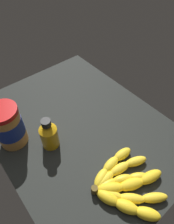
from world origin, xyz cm
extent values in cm
cube|color=black|center=(0.00, 0.00, -2.29)|extent=(80.51, 60.49, 4.58)
ellipsoid|color=yellow|center=(27.04, -10.53, 1.74)|extent=(7.97, 5.79, 3.47)
ellipsoid|color=yellow|center=(32.28, -8.14, 1.74)|extent=(7.99, 6.48, 3.47)
ellipsoid|color=yellow|center=(37.15, -5.08, 1.74)|extent=(7.87, 7.05, 3.47)
ellipsoid|color=yellow|center=(26.78, -9.38, 1.46)|extent=(8.21, 6.96, 2.92)
ellipsoid|color=yellow|center=(31.64, -5.29, 1.46)|extent=(7.69, 7.72, 2.92)
ellipsoid|color=yellow|center=(35.69, -0.40, 1.46)|extent=(6.92, 8.23, 2.92)
ellipsoid|color=yellow|center=(25.63, -8.08, 1.74)|extent=(7.53, 8.81, 3.48)
ellipsoid|color=yellow|center=(28.84, -2.32, 1.74)|extent=(6.55, 8.98, 3.48)
ellipsoid|color=yellow|center=(31.00, 3.92, 1.74)|extent=(5.38, 8.88, 3.48)
ellipsoid|color=yellow|center=(24.09, -8.09, 1.46)|extent=(4.64, 7.16, 2.91)
ellipsoid|color=yellow|center=(25.99, -3.17, 1.46)|extent=(5.55, 7.22, 2.91)
ellipsoid|color=yellow|center=(28.74, 1.32, 1.46)|extent=(6.28, 7.05, 2.91)
ellipsoid|color=yellow|center=(22.66, -7.49, 1.51)|extent=(3.47, 7.89, 3.02)
ellipsoid|color=yellow|center=(22.97, -1.35, 1.51)|extent=(4.20, 8.10, 3.02)
ellipsoid|color=yellow|center=(24.59, 4.58, 1.51)|extent=(5.64, 8.29, 3.02)
ellipsoid|color=yellow|center=(21.49, -7.99, 1.61)|extent=(5.39, 7.73, 3.23)
ellipsoid|color=yellow|center=(20.17, -2.53, 1.61)|extent=(4.17, 7.44, 3.23)
ellipsoid|color=yellow|center=(19.96, 3.09, 1.61)|extent=(3.67, 7.25, 3.23)
cylinder|color=brown|center=(22.93, -12.07, 1.80)|extent=(2.00, 2.00, 3.00)
cylinder|color=#BF8442|center=(-9.83, -22.27, 7.40)|extent=(9.70, 9.70, 14.79)
cylinder|color=navy|center=(-9.83, -22.27, 8.14)|extent=(9.89, 9.89, 6.66)
cylinder|color=#B71414|center=(-9.83, -22.27, 15.60)|extent=(10.13, 10.13, 1.61)
cylinder|color=gold|center=(-0.05, -12.86, 4.26)|extent=(6.13, 6.13, 8.53)
cone|color=gold|center=(-0.05, -12.86, 9.74)|extent=(6.13, 6.13, 2.43)
cylinder|color=black|center=(-0.05, -12.86, 12.06)|extent=(3.21, 3.21, 2.20)
camera|label=1|loc=(37.64, -27.03, 60.00)|focal=30.98mm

